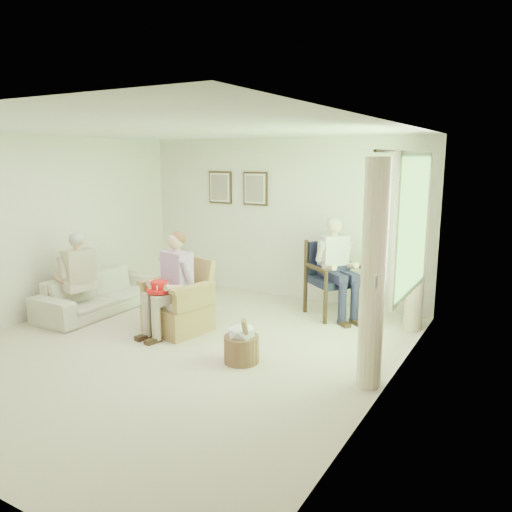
# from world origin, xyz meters

# --- Properties ---
(floor) EXTENTS (5.50, 5.50, 0.00)m
(floor) POSITION_xyz_m (0.00, 0.00, 0.00)
(floor) COLOR beige
(floor) RESTS_ON ground
(back_wall) EXTENTS (5.00, 0.04, 2.60)m
(back_wall) POSITION_xyz_m (0.00, 2.75, 1.30)
(back_wall) COLOR silver
(back_wall) RESTS_ON ground
(left_wall) EXTENTS (0.04, 5.50, 2.60)m
(left_wall) POSITION_xyz_m (-2.50, 0.00, 1.30)
(left_wall) COLOR silver
(left_wall) RESTS_ON ground
(right_wall) EXTENTS (0.04, 5.50, 2.60)m
(right_wall) POSITION_xyz_m (2.50, 0.00, 1.30)
(right_wall) COLOR silver
(right_wall) RESTS_ON ground
(ceiling) EXTENTS (5.00, 5.50, 0.02)m
(ceiling) POSITION_xyz_m (0.00, 0.00, 2.60)
(ceiling) COLOR white
(ceiling) RESTS_ON back_wall
(window) EXTENTS (0.13, 2.50, 1.63)m
(window) POSITION_xyz_m (2.46, 1.20, 1.58)
(window) COLOR #2D6B23
(window) RESTS_ON right_wall
(curtain_left) EXTENTS (0.34, 0.34, 2.30)m
(curtain_left) POSITION_xyz_m (2.33, 0.22, 1.15)
(curtain_left) COLOR beige
(curtain_left) RESTS_ON ground
(curtain_right) EXTENTS (0.34, 0.34, 2.30)m
(curtain_right) POSITION_xyz_m (2.33, 2.18, 1.15)
(curtain_right) COLOR beige
(curtain_right) RESTS_ON ground
(framed_print_left) EXTENTS (0.45, 0.05, 0.55)m
(framed_print_left) POSITION_xyz_m (-1.15, 2.71, 1.78)
(framed_print_left) COLOR #382114
(framed_print_left) RESTS_ON back_wall
(framed_print_right) EXTENTS (0.45, 0.05, 0.55)m
(framed_print_right) POSITION_xyz_m (-0.45, 2.71, 1.78)
(framed_print_right) COLOR #382114
(framed_print_right) RESTS_ON back_wall
(wicker_armchair) EXTENTS (0.75, 0.75, 0.96)m
(wicker_armchair) POSITION_xyz_m (-0.37, 0.55, 0.31)
(wicker_armchair) COLOR tan
(wicker_armchair) RESTS_ON ground
(wood_armchair) EXTENTS (0.69, 0.65, 1.07)m
(wood_armchair) POSITION_xyz_m (1.18, 2.29, 0.59)
(wood_armchair) COLOR black
(wood_armchair) RESTS_ON ground
(sofa) EXTENTS (1.95, 0.76, 0.57)m
(sofa) POSITION_xyz_m (-1.95, 0.62, 0.29)
(sofa) COLOR beige
(sofa) RESTS_ON ground
(person_wicker) EXTENTS (0.40, 0.62, 1.31)m
(person_wicker) POSITION_xyz_m (-0.37, 0.42, 0.76)
(person_wicker) COLOR #BDB198
(person_wicker) RESTS_ON ground
(person_dark) EXTENTS (0.40, 0.63, 1.42)m
(person_dark) POSITION_xyz_m (1.18, 2.11, 0.84)
(person_dark) COLOR #1C1B3C
(person_dark) RESTS_ON ground
(person_sofa) EXTENTS (0.42, 0.62, 1.24)m
(person_sofa) POSITION_xyz_m (-1.95, 0.20, 0.70)
(person_sofa) COLOR beige
(person_sofa) RESTS_ON ground
(red_hat) EXTENTS (0.32, 0.32, 0.14)m
(red_hat) POSITION_xyz_m (-0.42, 0.22, 0.66)
(red_hat) COLOR red
(red_hat) RESTS_ON person_wicker
(hatbox) EXTENTS (0.41, 0.41, 0.59)m
(hatbox) POSITION_xyz_m (0.90, 0.05, 0.23)
(hatbox) COLOR #9D7A55
(hatbox) RESTS_ON ground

